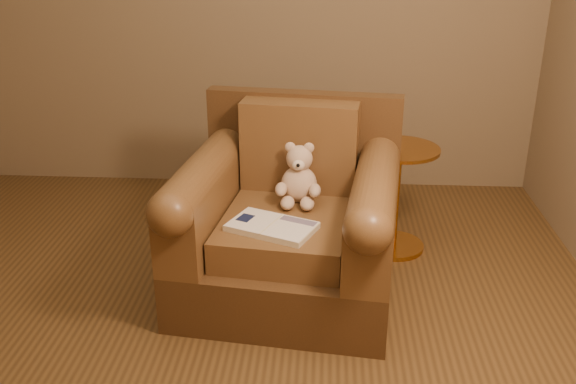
{
  "coord_description": "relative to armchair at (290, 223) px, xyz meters",
  "views": [
    {
      "loc": [
        0.57,
        -2.37,
        1.77
      ],
      "look_at": [
        0.4,
        0.45,
        0.57
      ],
      "focal_mm": 40.0,
      "sensor_mm": 36.0,
      "label": 1
    }
  ],
  "objects": [
    {
      "name": "floor",
      "position": [
        -0.4,
        -0.55,
        -0.36
      ],
      "size": [
        4.0,
        4.0,
        0.0
      ],
      "primitive_type": "plane",
      "color": "brown",
      "rests_on": "ground"
    },
    {
      "name": "armchair",
      "position": [
        0.0,
        0.0,
        0.0
      ],
      "size": [
        1.16,
        1.12,
        0.94
      ],
      "rotation": [
        0.0,
        0.0,
        -0.12
      ],
      "color": "#4B3019",
      "rests_on": "floor"
    },
    {
      "name": "teddy_bear",
      "position": [
        0.04,
        0.08,
        0.2
      ],
      "size": [
        0.23,
        0.25,
        0.31
      ],
      "rotation": [
        0.0,
        0.0,
        -0.03
      ],
      "color": "#CDAD90",
      "rests_on": "armchair"
    },
    {
      "name": "guidebook",
      "position": [
        -0.07,
        -0.25,
        0.1
      ],
      "size": [
        0.45,
        0.37,
        0.03
      ],
      "rotation": [
        0.0,
        0.0,
        -0.4
      ],
      "color": "beige",
      "rests_on": "armchair"
    },
    {
      "name": "side_table",
      "position": [
        0.58,
        0.46,
        -0.03
      ],
      "size": [
        0.44,
        0.44,
        0.62
      ],
      "color": "#BB7D33",
      "rests_on": "floor"
    }
  ]
}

